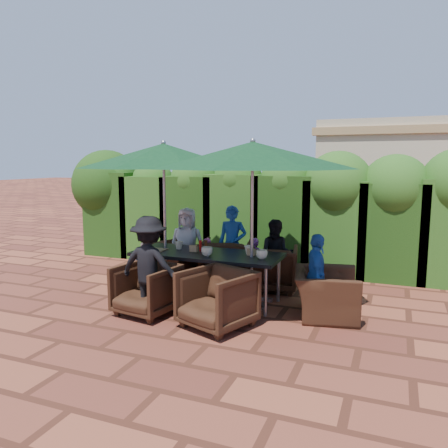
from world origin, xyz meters
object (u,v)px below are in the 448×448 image
at_px(chair_near_right, 217,296).
at_px(chair_end_right, 326,286).
at_px(umbrella_left, 164,156).
at_px(chair_near_left, 146,287).
at_px(umbrella_right, 253,156).
at_px(chair_far_right, 273,266).
at_px(dining_table, 207,258).
at_px(chair_far_left, 181,259).
at_px(chair_far_mid, 227,260).

relative_size(chair_near_right, chair_end_right, 0.86).
relative_size(umbrella_left, chair_end_right, 2.71).
height_order(umbrella_left, chair_near_left, umbrella_left).
bearing_deg(umbrella_right, chair_far_right, 86.65).
bearing_deg(chair_far_right, dining_table, 39.08).
xyz_separation_m(umbrella_right, chair_near_left, (-1.27, -0.84, -1.82)).
bearing_deg(chair_near_left, chair_end_right, 29.17).
distance_m(umbrella_right, chair_near_left, 2.38).
distance_m(chair_far_left, chair_far_right, 1.68).
bearing_deg(umbrella_left, dining_table, -4.60).
distance_m(chair_far_mid, chair_near_right, 2.01).
relative_size(chair_far_left, chair_end_right, 0.82).
bearing_deg(dining_table, umbrella_left, 175.40).
height_order(chair_far_right, chair_near_left, chair_far_right).
bearing_deg(umbrella_right, dining_table, 177.36).
bearing_deg(chair_far_right, chair_end_right, 126.58).
relative_size(chair_far_mid, chair_end_right, 0.89).
height_order(chair_far_right, chair_end_right, chair_end_right).
height_order(chair_far_right, chair_near_right, chair_near_right).
distance_m(chair_far_left, chair_near_right, 2.35).
distance_m(dining_table, umbrella_right, 1.70).
relative_size(chair_far_mid, chair_near_right, 1.04).
bearing_deg(umbrella_left, chair_far_left, 99.48).
distance_m(chair_far_mid, chair_near_left, 1.89).
bearing_deg(dining_table, chair_near_right, -59.70).
height_order(chair_far_mid, chair_near_left, chair_far_mid).
relative_size(chair_far_mid, chair_near_left, 1.11).
bearing_deg(chair_near_left, umbrella_left, 111.99).
bearing_deg(chair_far_left, umbrella_right, 172.77).
bearing_deg(dining_table, umbrella_right, -2.64).
distance_m(dining_table, umbrella_left, 1.71).
distance_m(chair_near_right, chair_end_right, 1.57).
bearing_deg(chair_near_right, dining_table, 141.38).
xyz_separation_m(umbrella_left, chair_far_mid, (0.71, 0.89, -1.78)).
xyz_separation_m(chair_near_right, chair_end_right, (1.24, 0.95, 0.01)).
bearing_deg(chair_near_left, chair_near_right, 4.26).
relative_size(umbrella_left, chair_far_right, 3.23).
distance_m(dining_table, chair_far_left, 1.28).
height_order(umbrella_left, chair_near_right, umbrella_left).
relative_size(umbrella_left, chair_near_left, 3.37).
height_order(chair_far_left, chair_near_left, chair_far_left).
distance_m(umbrella_left, chair_far_mid, 2.11).
relative_size(dining_table, umbrella_right, 0.78).
relative_size(chair_far_right, chair_end_right, 0.84).
xyz_separation_m(chair_far_right, chair_near_right, (-0.22, -1.90, 0.01)).
bearing_deg(chair_near_left, chair_far_mid, 83.81).
relative_size(chair_far_left, chair_far_right, 0.98).
relative_size(umbrella_left, umbrella_right, 0.90).
xyz_separation_m(chair_far_left, chair_near_left, (0.35, -1.75, -0.01)).
bearing_deg(chair_far_mid, umbrella_right, 115.15).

